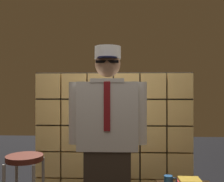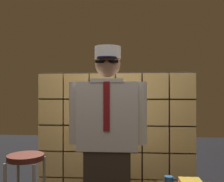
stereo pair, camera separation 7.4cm
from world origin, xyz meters
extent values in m
cube|color=#F2C672|center=(-0.83, 1.13, 0.49)|extent=(0.31, 0.08, 0.31)
cube|color=#F2C672|center=(-0.50, 1.13, 0.49)|extent=(0.31, 0.08, 0.31)
cube|color=#F2C672|center=(-0.17, 1.13, 0.49)|extent=(0.31, 0.08, 0.31)
cube|color=#F2C672|center=(0.17, 1.13, 0.49)|extent=(0.31, 0.08, 0.31)
cube|color=#F2C672|center=(0.50, 1.13, 0.49)|extent=(0.31, 0.08, 0.31)
cube|color=#F2C672|center=(0.83, 1.13, 0.49)|extent=(0.31, 0.08, 0.31)
cube|color=#F2C672|center=(-0.83, 1.13, 0.82)|extent=(0.31, 0.08, 0.31)
cube|color=#F2C672|center=(-0.50, 1.13, 0.82)|extent=(0.31, 0.08, 0.31)
cube|color=#F2C672|center=(-0.17, 1.13, 0.82)|extent=(0.31, 0.08, 0.31)
cube|color=#F2C672|center=(0.17, 1.13, 0.82)|extent=(0.31, 0.08, 0.31)
cube|color=#F2C672|center=(0.50, 1.13, 0.82)|extent=(0.31, 0.08, 0.31)
cube|color=#F2C672|center=(0.83, 1.13, 0.82)|extent=(0.31, 0.08, 0.31)
cube|color=#F2C672|center=(-0.83, 1.13, 1.15)|extent=(0.31, 0.08, 0.31)
cube|color=#F2C672|center=(-0.50, 1.13, 1.15)|extent=(0.31, 0.08, 0.31)
cube|color=#F2C672|center=(-0.17, 1.13, 1.15)|extent=(0.31, 0.08, 0.31)
cube|color=#F2C672|center=(0.17, 1.13, 1.15)|extent=(0.31, 0.08, 0.31)
cube|color=#F2C672|center=(0.50, 1.13, 1.15)|extent=(0.31, 0.08, 0.31)
cube|color=#F2C672|center=(0.83, 1.13, 1.15)|extent=(0.31, 0.08, 0.31)
cube|color=#F2C672|center=(-0.83, 1.13, 1.48)|extent=(0.31, 0.08, 0.31)
cube|color=#F2C672|center=(-0.50, 1.13, 1.48)|extent=(0.31, 0.08, 0.31)
cube|color=#F2C672|center=(-0.17, 1.13, 1.48)|extent=(0.31, 0.08, 0.31)
cube|color=#F2C672|center=(0.17, 1.13, 1.48)|extent=(0.31, 0.08, 0.31)
cube|color=#F2C672|center=(0.50, 1.13, 1.48)|extent=(0.31, 0.08, 0.31)
cube|color=#F2C672|center=(0.83, 1.13, 1.48)|extent=(0.31, 0.08, 0.31)
cube|color=#38332D|center=(0.00, 1.18, 0.82)|extent=(2.01, 0.02, 1.67)
cube|color=silver|center=(-0.02, 0.27, 1.18)|extent=(0.55, 0.24, 0.62)
cube|color=maroon|center=(-0.02, 0.15, 1.28)|extent=(0.06, 0.01, 0.43)
cube|color=silver|center=(-0.02, 0.27, 1.50)|extent=(0.30, 0.25, 0.04)
sphere|color=#A87A5B|center=(-0.02, 0.27, 1.66)|extent=(0.24, 0.24, 0.24)
ellipsoid|color=black|center=(-0.02, 0.22, 1.62)|extent=(0.16, 0.08, 0.11)
cube|color=black|center=(-0.02, 0.16, 1.67)|extent=(0.20, 0.01, 0.02)
cylinder|color=#191E47|center=(-0.02, 0.18, 1.71)|extent=(0.18, 0.18, 0.01)
cylinder|color=white|center=(-0.02, 0.27, 1.77)|extent=(0.24, 0.24, 0.11)
cylinder|color=silver|center=(0.29, 0.27, 1.21)|extent=(0.11, 0.11, 0.57)
cylinder|color=silver|center=(-0.33, 0.27, 1.21)|extent=(0.11, 0.11, 0.57)
cylinder|color=#592319|center=(-0.79, 0.25, 0.79)|extent=(0.34, 0.34, 0.05)
cube|color=olive|center=(0.73, 0.29, 0.60)|extent=(0.19, 0.17, 0.02)
cylinder|color=navy|center=(0.55, 0.34, 0.57)|extent=(0.08, 0.08, 0.09)
torus|color=navy|center=(0.60, 0.34, 0.57)|extent=(0.06, 0.01, 0.06)
camera|label=1|loc=(0.13, -2.08, 1.40)|focal=40.94mm
camera|label=2|loc=(0.20, -2.07, 1.40)|focal=40.94mm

